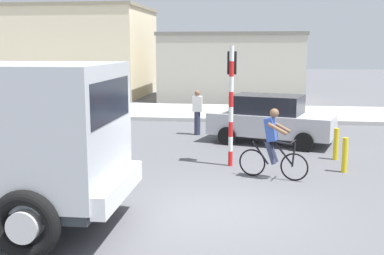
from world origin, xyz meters
TOP-DOWN VIEW (x-y plane):
  - ground_plane at (0.00, 0.00)m, footprint 120.00×120.00m
  - sidewalk_far at (0.00, 13.39)m, footprint 80.00×5.00m
  - cyclist at (1.20, 2.42)m, footprint 1.66×0.67m
  - traffic_light_pole at (0.13, 3.61)m, footprint 0.24×0.43m
  - car_red_near at (1.26, 6.76)m, footprint 4.32×2.75m
  - pedestrian_near_kerb at (-1.32, 7.95)m, footprint 0.34×0.22m
  - bollard_near at (3.05, 3.24)m, footprint 0.14×0.14m
  - bollard_far at (3.05, 4.64)m, footprint 0.14×0.14m
  - building_corner_left at (-11.29, 21.21)m, footprint 10.14×7.43m
  - building_mid_block at (-0.68, 20.03)m, footprint 8.36×5.63m

SIDE VIEW (x-z plane):
  - ground_plane at x=0.00m, z-range 0.00..0.00m
  - sidewalk_far at x=0.00m, z-range 0.00..0.16m
  - bollard_near at x=3.05m, z-range 0.00..0.90m
  - bollard_far at x=3.05m, z-range 0.00..0.90m
  - car_red_near at x=1.26m, z-range 0.02..1.62m
  - pedestrian_near_kerb at x=-1.32m, z-range 0.04..1.66m
  - cyclist at x=1.20m, z-range 0.00..1.72m
  - building_mid_block at x=-0.68m, z-range 0.00..3.96m
  - traffic_light_pole at x=0.13m, z-range 0.47..3.67m
  - building_corner_left at x=-11.29m, z-range 0.00..5.66m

